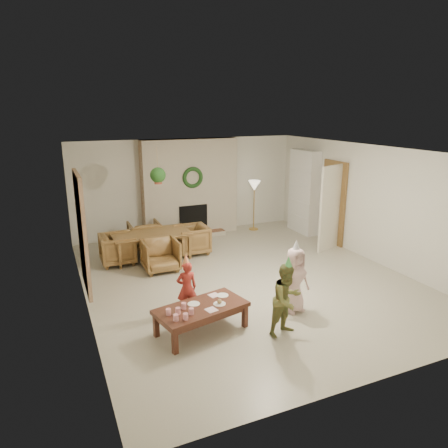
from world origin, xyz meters
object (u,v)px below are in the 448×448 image
dining_table (152,246)px  dining_chair_left (118,249)px  dining_chair_right (192,240)px  child_red (187,288)px  child_pink (295,280)px  coffee_table_top (201,308)px  dining_chair_near (161,255)px  child_plaid (287,300)px  dining_chair_far (145,235)px

dining_table → dining_chair_left: 0.75m
dining_table → dining_chair_right: 0.93m
dining_chair_left → child_red: child_red is taller
child_red → child_pink: child_pink is taller
dining_chair_left → coffee_table_top: 3.44m
dining_chair_near → coffee_table_top: dining_chair_near is taller
dining_chair_left → child_plaid: (1.78, -3.93, 0.22)m
dining_chair_far → child_red: child_red is taller
dining_chair_right → child_pink: 3.41m
dining_chair_right → child_plaid: 3.92m
child_plaid → dining_chair_far: bearing=88.2°
dining_chair_left → dining_chair_right: bearing=-90.0°
dining_chair_far → coffee_table_top: 4.12m
dining_chair_near → dining_table: bearing=90.0°
child_plaid → child_pink: (0.50, 0.57, 0.00)m
coffee_table_top → dining_chair_near: bearing=75.2°
dining_chair_near → coffee_table_top: bearing=-91.5°
dining_chair_near → child_pink: (1.54, -2.61, 0.22)m
child_red → coffee_table_top: bearing=96.7°
dining_chair_right → child_red: size_ratio=0.79×
dining_chair_near → dining_chair_left: bearing=135.0°
dining_chair_right → coffee_table_top: (-1.03, -3.36, 0.06)m
dining_table → coffee_table_top: (-0.09, -3.37, 0.09)m
dining_chair_left → coffee_table_top: (0.65, -3.38, 0.06)m
coffee_table_top → child_pink: bearing=-12.2°
dining_table → child_red: 2.77m
dining_chair_right → coffee_table_top: size_ratio=0.54×
dining_chair_far → dining_table: bearing=90.0°
child_red → child_plaid: child_plaid is taller
dining_chair_left → coffee_table_top: size_ratio=0.54×
child_plaid → child_red: bearing=120.7°
dining_table → dining_chair_far: (0.01, 0.75, 0.03)m
dining_table → child_plaid: 4.06m
dining_chair_near → dining_chair_far: (0.01, 1.49, 0.00)m
dining_table → child_red: child_red is taller
child_plaid → dining_chair_left: bearing=100.2°
dining_chair_right → child_pink: bearing=10.7°
dining_chair_right → coffee_table_top: bearing=-16.5°
dining_table → coffee_table_top: bearing=-91.2°
dining_chair_near → dining_chair_right: size_ratio=1.00×
dining_chair_right → child_pink: (0.60, -3.35, 0.22)m
coffee_table_top → child_pink: (1.63, 0.02, 0.16)m
dining_chair_near → dining_chair_right: 1.19m
dining_chair_near → dining_chair_left: 1.05m
child_pink → child_red: bearing=152.3°
dining_table → dining_chair_near: bearing=-90.0°
child_red → dining_chair_left: bearing=-72.5°
dining_chair_left → dining_chair_right: same height
dining_chair_left → child_pink: bearing=-145.4°
dining_chair_left → dining_table: bearing=-90.0°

